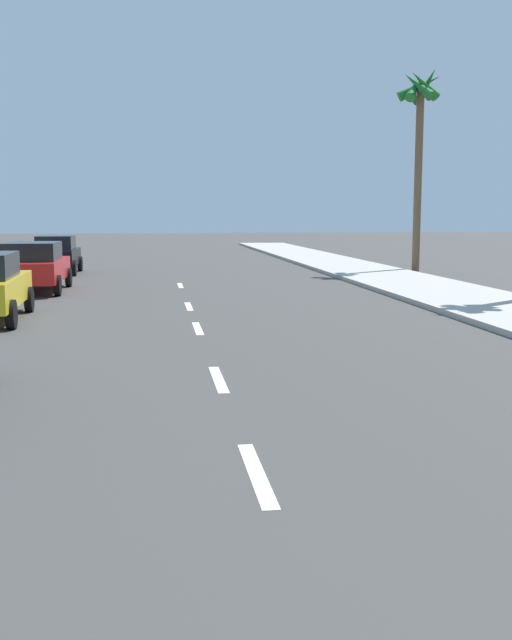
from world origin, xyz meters
name	(u,v)px	position (x,y,z in m)	size (l,w,h in m)	color
ground_plane	(192,314)	(0.00, 20.00, 0.00)	(160.00, 160.00, 0.00)	#423F3D
sidewalk_strip	(461,297)	(7.87, 22.00, 0.07)	(3.60, 80.00, 0.14)	#B2ADA3
lane_stripe_2	(257,473)	(0.00, 8.38, 0.00)	(0.16, 1.80, 0.01)	white
lane_stripe_3	(218,379)	(0.00, 12.50, 0.00)	(0.16, 1.80, 0.01)	white
lane_stripe_4	(198,328)	(0.00, 17.54, 0.00)	(0.16, 1.80, 0.01)	white
lane_stripe_5	(189,306)	(0.00, 21.44, 0.00)	(0.16, 1.80, 0.01)	white
lane_stripe_6	(180,285)	(0.00, 27.39, 0.00)	(0.16, 1.80, 0.01)	white
parked_car_red	(33,265)	(-4.67, 25.95, 0.84)	(2.01, 4.33, 1.57)	red
parked_car_black	(57,254)	(-4.84, 33.25, 0.83)	(1.79, 3.81, 1.57)	black
palm_tree_distant	(420,117)	(10.25, 32.45, 6.49)	(1.92, 1.83, 8.53)	brown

